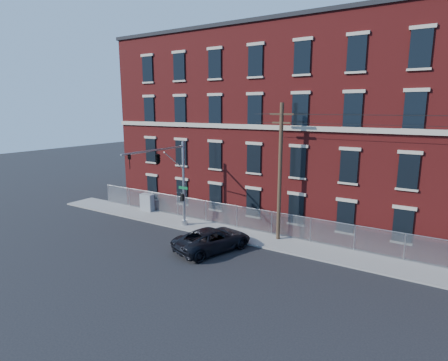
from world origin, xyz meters
TOP-DOWN VIEW (x-y plane):
  - ground at (0.00, 0.00)m, footprint 140.00×140.00m
  - sidewalk at (12.00, 5.00)m, footprint 65.00×3.00m
  - chain_link_fence at (12.00, 6.30)m, footprint 59.06×0.06m
  - traffic_signal_mast at (-6.00, 2.18)m, footprint 0.90×6.75m
  - utility_pole_near at (2.00, 5.60)m, footprint 1.80×0.28m
  - pickup_truck at (-1.07, 1.41)m, footprint 4.34×6.23m
  - utility_cabinet at (-11.68, 6.00)m, footprint 1.30×0.69m

SIDE VIEW (x-z plane):
  - ground at x=0.00m, z-range 0.00..0.00m
  - sidewalk at x=12.00m, z-range 0.00..0.12m
  - pickup_truck at x=-1.07m, z-range 0.00..1.58m
  - utility_cabinet at x=-11.68m, z-range 0.12..1.72m
  - chain_link_fence at x=12.00m, z-range 0.13..1.98m
  - utility_pole_near at x=2.00m, z-range 0.34..10.34m
  - traffic_signal_mast at x=-6.00m, z-range 1.89..8.89m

